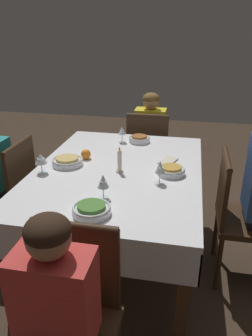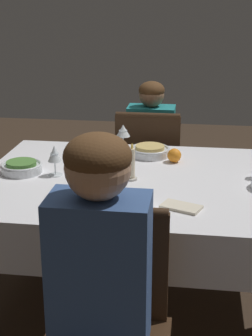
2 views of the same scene
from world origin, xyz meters
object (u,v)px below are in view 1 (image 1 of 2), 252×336
Objects in this scene: orange_fruit at (86,154)px; chair_north at (8,191)px; chair_south at (240,213)px; wine_glass_north at (41,159)px; person_child_red at (52,335)px; napkin_red_folded at (168,161)px; wine_glass_west at (103,182)px; wine_glass_east at (122,131)px; bowl_west at (91,209)px; person_child_yellow at (151,137)px; chair_west at (69,316)px; wine_glass_south at (160,168)px; bowl_north at (68,161)px; bowl_south at (171,170)px; bowl_east at (139,139)px; dining_table at (118,179)px; candle_centerpiece at (120,162)px; chair_east at (148,149)px.

chair_north is at bearing 108.03° from orange_fruit.
chair_south reaches higher than wine_glass_north.
person_child_red reaches higher than napkin_red_folded.
wine_glass_west is at bearing -153.19° from orange_fruit.
wine_glass_east is 1.15m from bowl_west.
wine_glass_north is at bearing 68.02° from person_child_yellow.
chair_west is 12.27× the size of orange_fruit.
wine_glass_south is at bearing -48.79° from wine_glass_west.
bowl_west is (-0.60, -0.36, 0.00)m from bowl_north.
person_child_red is 5.81× the size of napkin_red_folded.
person_child_red is at bearing 167.52° from napkin_red_folded.
bowl_south is at bearing -40.97° from wine_glass_west.
bowl_east is (1.78, -0.04, 0.18)m from person_child_red.
bowl_south reaches higher than dining_table.
wine_glass_west reaches higher than wine_glass_east.
bowl_south is 2.53× the size of orange_fruit.
chair_south is at bearing -128.24° from bowl_east.
wine_glass_north is (-0.13, 1.30, 0.33)m from chair_south.
chair_north reaches higher than bowl_west.
dining_table is 1.75× the size of chair_west.
bowl_west is at bearing 124.12° from chair_south.
wine_glass_south is at bearing -90.31° from wine_glass_north.
wine_glass_south is at bearing -161.79° from bowl_east.
bowl_south is at bearing -170.49° from napkin_red_folded.
wine_glass_north reaches higher than bowl_south.
person_child_red is 6.05× the size of bowl_east.
candle_centerpiece is 0.98× the size of napkin_red_folded.
chair_east is 1.27m from wine_glass_south.
napkin_red_folded is (0.61, -0.32, -0.10)m from wine_glass_west.
wine_glass_north is at bearing 71.71° from chair_north.
bowl_west is at bearing -132.46° from wine_glass_north.
wine_glass_south is at bearing -104.40° from bowl_north.
wine_glass_south is 0.53m from bowl_west.
person_child_yellow is 0.65m from bowl_east.
chair_north is at bearing 126.10° from person_child_red.
napkin_red_folded is at bearing 75.93° from chair_west.
bowl_west reaches higher than napkin_red_folded.
candle_centerpiece reaches higher than bowl_west.
person_child_yellow reaches higher than bowl_south.
wine_glass_north reaches higher than bowl_north.
chair_north is at bearing 71.71° from wine_glass_north.
bowl_north is at bearing -35.07° from wine_glass_north.
wine_glass_west reaches higher than wine_glass_north.
bowl_north is at bearing 67.21° from chair_east.
wine_glass_south is (0.87, -0.28, 0.34)m from chair_west.
bowl_east is at bearing -2.96° from bowl_west.
person_child_red is 7.77× the size of wine_glass_north.
wine_glass_north reaches higher than bowl_west.
bowl_south is 0.54m from wine_glass_west.
chair_east is at bearing -22.79° from bowl_north.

